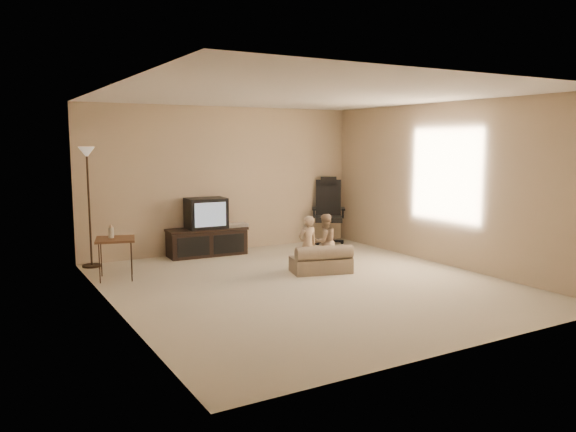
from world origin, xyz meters
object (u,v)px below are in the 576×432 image
object	(u,v)px
toddler_left	(308,245)
tv_stand	(207,232)
office_chair	(328,220)
side_table	(115,240)
child_sofa	(322,261)
floor_lamp	(88,180)
toddler_right	(325,242)

from	to	relation	value
toddler_left	tv_stand	bearing A→B (deg)	-71.21
tv_stand	office_chair	size ratio (longest dim) A/B	1.10
tv_stand	side_table	distance (m)	1.95
side_table	child_sofa	distance (m)	2.94
floor_lamp	toddler_left	size ratio (longest dim) A/B	2.16
office_chair	toddler_left	xyz separation A→B (m)	(-1.63, -1.88, -0.03)
tv_stand	child_sofa	bearing A→B (deg)	-61.32
tv_stand	child_sofa	world-z (taller)	tv_stand
floor_lamp	toddler_left	xyz separation A→B (m)	(2.64, -2.01, -0.91)
office_chair	toddler_right	bearing A→B (deg)	-92.90
side_table	child_sofa	size ratio (longest dim) A/B	0.83
tv_stand	side_table	bearing A→B (deg)	-148.90
floor_lamp	child_sofa	xyz separation A→B (m)	(2.84, -2.10, -1.16)
tv_stand	child_sofa	xyz separation A→B (m)	(0.97, -2.04, -0.23)
office_chair	child_sofa	xyz separation A→B (m)	(-1.43, -1.96, -0.28)
tv_stand	office_chair	distance (m)	2.41
floor_lamp	child_sofa	bearing A→B (deg)	-36.46
side_table	toddler_left	distance (m)	2.71
side_table	child_sofa	world-z (taller)	side_table
tv_stand	office_chair	xyz separation A→B (m)	(2.40, -0.07, 0.04)
tv_stand	toddler_right	world-z (taller)	tv_stand
child_sofa	side_table	bearing A→B (deg)	171.73
tv_stand	child_sofa	size ratio (longest dim) A/B	1.46
child_sofa	toddler_left	xyz separation A→B (m)	(-0.19, 0.08, 0.25)
toddler_left	toddler_right	size ratio (longest dim) A/B	1.01
tv_stand	toddler_left	xyz separation A→B (m)	(0.78, -1.95, 0.02)
child_sofa	toddler_right	world-z (taller)	toddler_right
office_chair	floor_lamp	bearing A→B (deg)	-149.25
office_chair	child_sofa	size ratio (longest dim) A/B	1.32
child_sofa	toddler_left	distance (m)	0.33
side_table	toddler_left	size ratio (longest dim) A/B	0.92
toddler_right	child_sofa	bearing A→B (deg)	46.17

